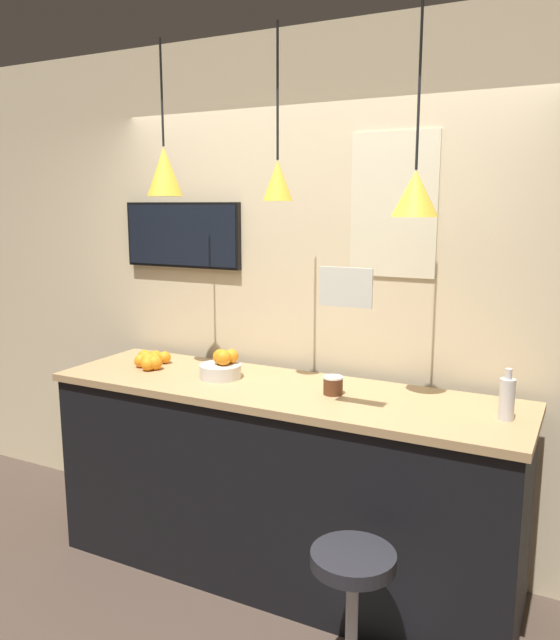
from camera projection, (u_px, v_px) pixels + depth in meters
back_wall at (317, 298)px, 3.52m from camera, size 8.00×0.06×2.90m
service_counter at (280, 482)px, 3.29m from camera, size 2.48×0.69×1.05m
bar_stool at (352, 608)px, 2.49m from camera, size 0.45×0.45×0.62m
fruit_bowl at (222, 365)px, 3.35m from camera, size 0.22×0.22×0.16m
orange_pile at (151, 360)px, 3.59m from camera, size 0.22×0.25×0.08m
juice_bottle at (507, 398)px, 2.69m from camera, size 0.07×0.07×0.23m
spread_jar at (333, 385)px, 3.06m from camera, size 0.10×0.10×0.09m
pendant_lamp_left at (164, 171)px, 3.27m from camera, size 0.19×0.19×0.79m
pendant_lamp_middle at (278, 179)px, 2.98m from camera, size 0.15×0.15×0.82m
pendant_lamp_right at (415, 192)px, 2.69m from camera, size 0.21×0.21×0.89m
mounted_tv at (182, 235)px, 3.81m from camera, size 0.82×0.04×0.39m
hanging_menu_board at (346, 287)px, 2.65m from camera, size 0.24×0.01×0.17m
wall_poster at (393, 205)px, 3.20m from camera, size 0.46×0.01×0.74m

